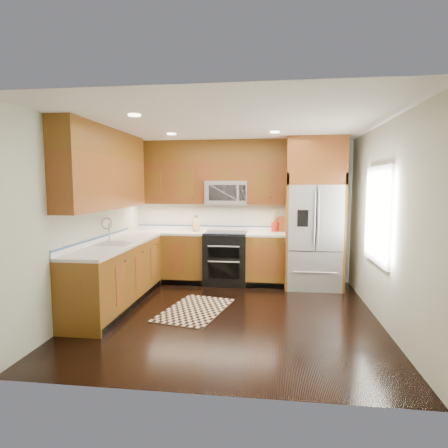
# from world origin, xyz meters

# --- Properties ---
(ground) EXTENTS (4.00, 4.00, 0.00)m
(ground) POSITION_xyz_m (0.00, 0.00, 0.00)
(ground) COLOR black
(ground) RESTS_ON ground
(wall_back) EXTENTS (4.00, 0.02, 2.60)m
(wall_back) POSITION_xyz_m (0.00, 2.00, 1.30)
(wall_back) COLOR #B2B7A5
(wall_back) RESTS_ON ground
(wall_left) EXTENTS (0.02, 4.00, 2.60)m
(wall_left) POSITION_xyz_m (-2.00, 0.00, 1.30)
(wall_left) COLOR #B2B7A5
(wall_left) RESTS_ON ground
(wall_right) EXTENTS (0.02, 4.00, 2.60)m
(wall_right) POSITION_xyz_m (2.00, 0.00, 1.30)
(wall_right) COLOR #B2B7A5
(wall_right) RESTS_ON ground
(window) EXTENTS (0.04, 1.10, 1.30)m
(window) POSITION_xyz_m (1.98, 0.20, 1.40)
(window) COLOR white
(window) RESTS_ON ground
(base_cabinets) EXTENTS (2.85, 3.00, 0.90)m
(base_cabinets) POSITION_xyz_m (-1.23, 0.90, 0.45)
(base_cabinets) COLOR brown
(base_cabinets) RESTS_ON ground
(countertop) EXTENTS (2.86, 3.01, 0.04)m
(countertop) POSITION_xyz_m (-1.09, 1.01, 0.92)
(countertop) COLOR white
(countertop) RESTS_ON base_cabinets
(upper_cabinets) EXTENTS (2.85, 3.00, 1.15)m
(upper_cabinets) POSITION_xyz_m (-1.15, 1.09, 2.02)
(upper_cabinets) COLOR brown
(upper_cabinets) RESTS_ON ground
(range) EXTENTS (0.76, 0.67, 0.95)m
(range) POSITION_xyz_m (-0.25, 1.67, 0.47)
(range) COLOR black
(range) RESTS_ON ground
(microwave) EXTENTS (0.76, 0.40, 0.42)m
(microwave) POSITION_xyz_m (-0.25, 1.80, 1.66)
(microwave) COLOR #B2B2B7
(microwave) RESTS_ON ground
(refrigerator) EXTENTS (0.98, 0.75, 2.60)m
(refrigerator) POSITION_xyz_m (1.30, 1.63, 1.30)
(refrigerator) COLOR #B2B2B7
(refrigerator) RESTS_ON ground
(sink_faucet) EXTENTS (0.54, 0.44, 0.37)m
(sink_faucet) POSITION_xyz_m (-1.73, 0.23, 0.99)
(sink_faucet) COLOR #B2B2B7
(sink_faucet) RESTS_ON countertop
(rug) EXTENTS (1.04, 1.43, 0.01)m
(rug) POSITION_xyz_m (-0.51, 0.14, 0.01)
(rug) COLOR black
(rug) RESTS_ON ground
(knife_block) EXTENTS (0.16, 0.18, 0.30)m
(knife_block) POSITION_xyz_m (-0.84, 1.83, 1.06)
(knife_block) COLOR #AA8152
(knife_block) RESTS_ON countertop
(utensil_crock) EXTENTS (0.17, 0.17, 0.37)m
(utensil_crock) POSITION_xyz_m (0.63, 1.92, 1.07)
(utensil_crock) COLOR #A62014
(utensil_crock) RESTS_ON countertop
(cutting_board) EXTENTS (0.32, 0.32, 0.02)m
(cutting_board) POSITION_xyz_m (0.75, 1.94, 0.95)
(cutting_board) COLOR brown
(cutting_board) RESTS_ON countertop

